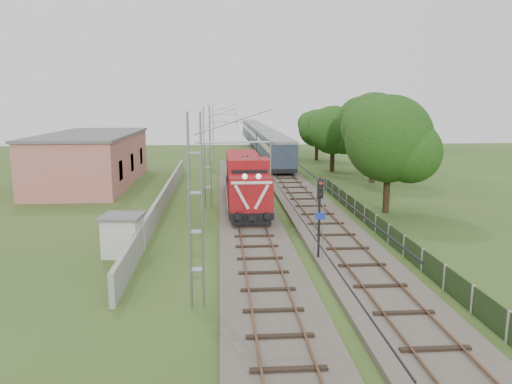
{
  "coord_description": "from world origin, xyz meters",
  "views": [
    {
      "loc": [
        -2.01,
        -27.63,
        8.39
      ],
      "look_at": [
        0.45,
        6.21,
        2.2
      ],
      "focal_mm": 35.0,
      "sensor_mm": 36.0,
      "label": 1
    }
  ],
  "objects": [
    {
      "name": "fence",
      "position": [
        8.0,
        3.0,
        0.6
      ],
      "size": [
        0.12,
        32.0,
        1.2
      ],
      "color": "black",
      "rests_on": "ground"
    },
    {
      "name": "track_side",
      "position": [
        5.0,
        20.0,
        0.18
      ],
      "size": [
        4.2,
        80.0,
        0.45
      ],
      "color": "#6B6054",
      "rests_on": "ground"
    },
    {
      "name": "signal_post",
      "position": [
        3.1,
        -2.78,
        3.11
      ],
      "size": [
        0.49,
        0.39,
        4.53
      ],
      "color": "black",
      "rests_on": "ground"
    },
    {
      "name": "locomotive",
      "position": [
        0.0,
        12.06,
        2.21
      ],
      "size": [
        2.95,
        16.82,
        4.27
      ],
      "color": "black",
      "rests_on": "ground"
    },
    {
      "name": "boundary_wall",
      "position": [
        -6.5,
        12.0,
        0.75
      ],
      "size": [
        0.25,
        40.0,
        1.5
      ],
      "primitive_type": "cube",
      "color": "#9E9E99",
      "rests_on": "ground"
    },
    {
      "name": "track_main",
      "position": [
        0.0,
        7.0,
        0.18
      ],
      "size": [
        4.2,
        70.0,
        0.45
      ],
      "color": "#6B6054",
      "rests_on": "ground"
    },
    {
      "name": "relay_hut",
      "position": [
        -7.4,
        -0.6,
        1.15
      ],
      "size": [
        2.4,
        2.4,
        2.27
      ],
      "color": "beige",
      "rests_on": "ground"
    },
    {
      "name": "station_building",
      "position": [
        -15.0,
        24.0,
        2.63
      ],
      "size": [
        8.4,
        20.4,
        5.22
      ],
      "color": "#B26160",
      "rests_on": "ground"
    },
    {
      "name": "tree_b",
      "position": [
        13.94,
        22.93,
        5.81
      ],
      "size": [
        7.19,
        6.84,
        9.31
      ],
      "color": "#332214",
      "rests_on": "ground"
    },
    {
      "name": "ground",
      "position": [
        0.0,
        0.0,
        0.0
      ],
      "size": [
        140.0,
        140.0,
        0.0
      ],
      "primitive_type": "plane",
      "color": "#314C1C",
      "rests_on": "ground"
    },
    {
      "name": "tree_c",
      "position": [
        11.61,
        31.47,
        4.93
      ],
      "size": [
        6.09,
        5.8,
        7.9
      ],
      "color": "#332214",
      "rests_on": "ground"
    },
    {
      "name": "coach_rake",
      "position": [
        5.0,
        58.88,
        2.48
      ],
      "size": [
        2.98,
        66.33,
        3.44
      ],
      "color": "black",
      "rests_on": "ground"
    },
    {
      "name": "tree_a",
      "position": [
        10.66,
        8.75,
        5.56
      ],
      "size": [
        6.87,
        6.54,
        8.9
      ],
      "color": "#332214",
      "rests_on": "ground"
    },
    {
      "name": "tree_d",
      "position": [
        11.93,
        43.04,
        4.53
      ],
      "size": [
        5.6,
        5.34,
        7.26
      ],
      "color": "#332214",
      "rests_on": "ground"
    },
    {
      "name": "catenary",
      "position": [
        -2.95,
        12.0,
        4.05
      ],
      "size": [
        3.31,
        70.0,
        8.0
      ],
      "color": "gray",
      "rests_on": "ground"
    }
  ]
}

